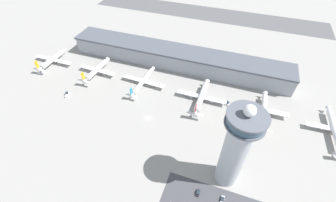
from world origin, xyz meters
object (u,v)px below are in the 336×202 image
Objects in this scene: service_truck_fuel at (227,103)px; car_grey_coupe at (198,193)px; airplane_gate_bravo at (97,70)px; airplane_gate_delta at (201,97)px; car_maroon_suv at (222,200)px; service_truck_catering at (67,94)px; airplane_gate_echo at (264,110)px; airplane_gate_alpha at (52,60)px; airplane_gate_foxtrot at (335,130)px; service_truck_baggage at (41,72)px; control_tower at (236,148)px; airplane_gate_charlie at (143,81)px.

car_grey_coupe is at bearing -93.07° from service_truck_fuel.
airplane_gate_delta is (96.56, -2.98, -0.37)m from airplane_gate_bravo.
airplane_gate_delta is at bearing 112.02° from car_maroon_suv.
car_grey_coupe is (120.52, -43.45, -0.36)m from service_truck_catering.
airplane_gate_delta reaches higher than airplane_gate_echo.
airplane_gate_echo is at bearing -0.71° from airplane_gate_bravo.
airplane_gate_alpha is 8.51× the size of car_maroon_suv.
service_truck_catering reaches higher than service_truck_fuel.
airplane_gate_delta is at bearing 179.12° from airplane_gate_foxtrot.
airplane_gate_bravo is (48.94, -0.61, 0.43)m from airplane_gate_alpha.
airplane_gate_delta is at bearing 102.03° from car_grey_coupe.
car_maroon_suv is at bearing -132.12° from airplane_gate_foxtrot.
airplane_gate_bravo is at bearing 17.44° from service_truck_baggage.
airplane_gate_bravo is at bearing 145.80° from car_grey_coupe.
control_tower reaches higher than car_grey_coupe.
airplane_gate_echo is at bearing 4.07° from service_truck_baggage.
control_tower reaches higher than car_maroon_suv.
service_truck_fuel is at bearing 98.11° from control_tower.
service_truck_catering is at bearing -164.14° from airplane_gate_delta.
control_tower is 69.72m from airplane_gate_delta.
control_tower is 7.46× the size of service_truck_fuel.
airplane_gate_echo is 75.92m from car_maroon_suv.
airplane_gate_delta reaches higher than airplane_gate_foxtrot.
car_grey_coupe is at bearing -176.65° from car_maroon_suv.
airplane_gate_alpha is 5.64× the size of service_truck_baggage.
control_tower is 186.48m from airplane_gate_alpha.
airplane_gate_alpha reaches higher than service_truck_fuel.
control_tower is 35.58m from car_grey_coupe.
service_truck_baggage is at bearing -175.09° from airplane_gate_delta.
service_truck_baggage is at bearing 157.19° from service_truck_catering.
airplane_gate_delta is 1.02× the size of airplane_gate_echo.
airplane_gate_charlie is 5.97× the size of service_truck_baggage.
airplane_gate_bravo is 45.23m from airplane_gate_charlie.
service_truck_fuel is (165.23, 0.11, -3.47)m from airplane_gate_alpha.
service_truck_fuel is at bearing 10.63° from airplane_gate_delta.
airplane_gate_foxtrot reaches higher than service_truck_catering.
airplane_gate_echo is 155.36m from service_truck_catering.
control_tower is 1.56× the size of airplane_gate_alpha.
service_truck_fuel is at bearing 174.82° from airplane_gate_echo.
service_truck_catering reaches higher than car_grey_coupe.
airplane_gate_alpha is at bearing 88.41° from service_truck_baggage.
airplane_gate_charlie reaches higher than service_truck_baggage.
airplane_gate_delta is at bearing -3.17° from airplane_gate_charlie.
service_truck_fuel is 166.47m from service_truck_baggage.
airplane_gate_echo is 4.99× the size of service_truck_fuel.
car_grey_coupe is (-4.12, -76.95, -0.26)m from service_truck_fuel.
car_grey_coupe is (-12.94, -15.07, -29.52)m from control_tower.
airplane_gate_bravo is 5.38× the size of service_truck_baggage.
control_tower is 32.84m from car_maroon_suv.
service_truck_catering is at bearing -104.29° from airplane_gate_bravo.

